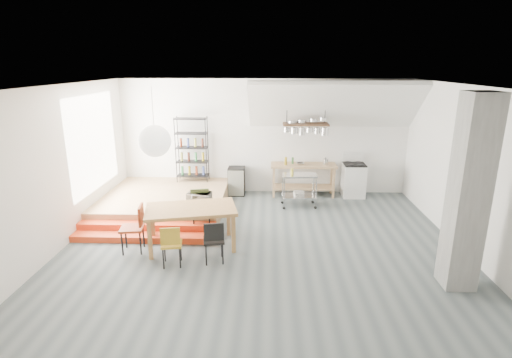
{
  "coord_description": "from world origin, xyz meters",
  "views": [
    {
      "loc": [
        0.14,
        -7.59,
        3.59
      ],
      "look_at": [
        -0.14,
        0.8,
        1.15
      ],
      "focal_mm": 28.0,
      "sensor_mm": 36.0,
      "label": 1
    }
  ],
  "objects_px": {
    "stove": "(353,180)",
    "dining_table": "(191,212)",
    "rolling_cart": "(299,186)",
    "mini_fridge": "(237,181)"
  },
  "relations": [
    {
      "from": "dining_table",
      "to": "rolling_cart",
      "type": "height_order",
      "value": "rolling_cart"
    },
    {
      "from": "dining_table",
      "to": "mini_fridge",
      "type": "relative_size",
      "value": 2.46
    },
    {
      "from": "rolling_cart",
      "to": "mini_fridge",
      "type": "xyz_separation_m",
      "value": [
        -1.7,
        0.95,
        -0.17
      ]
    },
    {
      "from": "dining_table",
      "to": "rolling_cart",
      "type": "distance_m",
      "value": 3.38
    },
    {
      "from": "stove",
      "to": "mini_fridge",
      "type": "height_order",
      "value": "stove"
    },
    {
      "from": "mini_fridge",
      "to": "dining_table",
      "type": "bearing_deg",
      "value": -100.52
    },
    {
      "from": "rolling_cart",
      "to": "stove",
      "type": "bearing_deg",
      "value": 26.16
    },
    {
      "from": "stove",
      "to": "rolling_cart",
      "type": "height_order",
      "value": "stove"
    },
    {
      "from": "stove",
      "to": "dining_table",
      "type": "bearing_deg",
      "value": -139.3
    },
    {
      "from": "dining_table",
      "to": "mini_fridge",
      "type": "xyz_separation_m",
      "value": [
        0.63,
        3.4,
        -0.35
      ]
    }
  ]
}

